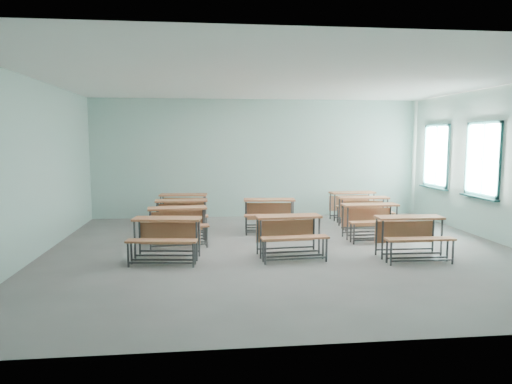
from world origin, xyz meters
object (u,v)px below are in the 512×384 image
at_px(desk_unit_r3c2, 354,201).
at_px(desk_unit_r0c1, 290,230).
at_px(desk_unit_r0c2, 411,231).
at_px(desk_unit_r1c0, 178,220).
at_px(desk_unit_r2c1, 270,210).
at_px(desk_unit_r2c2, 364,207).
at_px(desk_unit_r0c0, 166,232).
at_px(desk_unit_r2c0, 182,211).
at_px(desk_unit_r1c2, 371,216).
at_px(desk_unit_r3c0, 183,204).

bearing_deg(desk_unit_r3c2, desk_unit_r0c1, -128.41).
bearing_deg(desk_unit_r0c2, desk_unit_r3c2, 88.07).
distance_m(desk_unit_r1c0, desk_unit_r2c1, 2.30).
relative_size(desk_unit_r0c2, desk_unit_r2c2, 0.97).
bearing_deg(desk_unit_r0c1, desk_unit_r0c0, 175.95).
distance_m(desk_unit_r0c1, desk_unit_r1c0, 2.42).
distance_m(desk_unit_r0c0, desk_unit_r0c1, 2.20).
bearing_deg(desk_unit_r1c0, desk_unit_r2c0, 83.34).
distance_m(desk_unit_r0c0, desk_unit_r2c2, 5.11).
relative_size(desk_unit_r1c2, desk_unit_r3c2, 0.96).
xyz_separation_m(desk_unit_r0c0, desk_unit_r0c1, (2.20, 0.01, 0.00)).
relative_size(desk_unit_r1c0, desk_unit_r3c2, 1.01).
distance_m(desk_unit_r0c2, desk_unit_r2c2, 2.80).
height_order(desk_unit_r2c1, desk_unit_r2c2, same).
bearing_deg(desk_unit_r0c0, desk_unit_r1c2, 24.10).
xyz_separation_m(desk_unit_r2c0, desk_unit_r2c2, (4.33, 0.04, 0.00)).
relative_size(desk_unit_r2c0, desk_unit_r2c1, 0.98).
distance_m(desk_unit_r1c0, desk_unit_r2c2, 4.51).
relative_size(desk_unit_r0c1, desk_unit_r2c0, 1.02).
relative_size(desk_unit_r1c2, desk_unit_r2c0, 0.99).
bearing_deg(desk_unit_r0c2, desk_unit_r3c0, 138.85).
xyz_separation_m(desk_unit_r1c0, desk_unit_r1c2, (4.08, 0.02, 0.00)).
distance_m(desk_unit_r1c0, desk_unit_r2c0, 1.17).
distance_m(desk_unit_r0c2, desk_unit_r2c0, 5.03).
bearing_deg(desk_unit_r3c2, desk_unit_r1c2, -103.39).
bearing_deg(desk_unit_r2c1, desk_unit_r2c0, -178.40).
relative_size(desk_unit_r2c2, desk_unit_r3c2, 1.00).
distance_m(desk_unit_r1c2, desk_unit_r2c0, 4.23).
distance_m(desk_unit_r0c1, desk_unit_r0c2, 2.17).
height_order(desk_unit_r0c1, desk_unit_r2c1, same).
distance_m(desk_unit_r2c1, desk_unit_r3c2, 2.68).
xyz_separation_m(desk_unit_r1c0, desk_unit_r2c1, (2.03, 1.07, 0.00)).
xyz_separation_m(desk_unit_r1c0, desk_unit_r2c0, (0.02, 1.17, 0.00)).
bearing_deg(desk_unit_r2c1, desk_unit_r0c0, -128.57).
relative_size(desk_unit_r3c0, desk_unit_r3c2, 1.01).
bearing_deg(desk_unit_r2c0, desk_unit_r1c2, -17.71).
relative_size(desk_unit_r1c2, desk_unit_r3c0, 0.96).
height_order(desk_unit_r0c1, desk_unit_r1c2, same).
xyz_separation_m(desk_unit_r1c0, desk_unit_r2c2, (4.35, 1.20, 0.00)).
distance_m(desk_unit_r0c0, desk_unit_r0c2, 4.36).
distance_m(desk_unit_r0c0, desk_unit_r3c0, 3.53).
bearing_deg(desk_unit_r3c2, desk_unit_r3c0, 175.41).
relative_size(desk_unit_r2c1, desk_unit_r3c0, 0.99).
distance_m(desk_unit_r2c2, desk_unit_r3c2, 1.06).
xyz_separation_m(desk_unit_r0c1, desk_unit_r3c2, (2.36, 3.51, 0.00)).
relative_size(desk_unit_r0c0, desk_unit_r2c1, 1.03).
relative_size(desk_unit_r2c0, desk_unit_r3c2, 0.97).
relative_size(desk_unit_r1c0, desk_unit_r2c1, 1.02).
bearing_deg(desk_unit_r1c0, desk_unit_r3c0, 84.28).
height_order(desk_unit_r0c0, desk_unit_r2c0, same).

